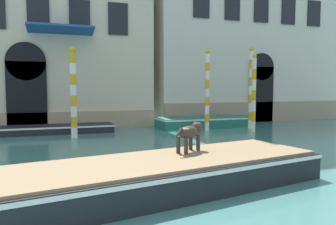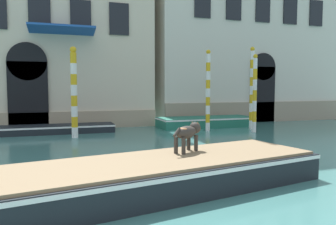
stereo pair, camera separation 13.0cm
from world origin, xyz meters
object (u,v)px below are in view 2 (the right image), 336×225
Objects in this scene: dog_on_deck at (188,133)px; boat_moored_near_palazzo at (57,129)px; mooring_pole_0 at (255,93)px; mooring_pole_1 at (74,92)px; boat_foreground at (169,172)px; mooring_pole_2 at (252,88)px; boat_moored_far at (206,122)px; mooring_pole_3 at (208,90)px.

dog_on_deck is 0.17× the size of boat_moored_near_palazzo.
mooring_pole_0 is 8.49m from mooring_pole_1.
dog_on_deck reaches higher than boat_foreground.
mooring_pole_2 is at bearing 1.39° from mooring_pole_1.
dog_on_deck is (0.66, 0.54, 0.77)m from boat_foreground.
boat_moored_far is (7.88, 0.03, 0.08)m from boat_moored_near_palazzo.
boat_moored_far is at bearing 50.66° from boat_foreground.
mooring_pole_1 is (0.78, -1.78, 1.79)m from boat_moored_near_palazzo.
mooring_pole_3 is (-1.97, 1.14, 0.13)m from mooring_pole_0.
boat_moored_far is 1.36× the size of mooring_pole_1.
boat_foreground is 1.36× the size of boat_moored_far.
mooring_pole_0 reaches higher than boat_moored_far.
mooring_pole_1 reaches higher than boat_moored_far.
boat_moored_near_palazzo is at bearing 93.16° from boat_foreground.
mooring_pole_3 reaches higher than boat_foreground.
mooring_pole_2 is (6.71, 7.81, 1.05)m from dog_on_deck.
mooring_pole_0 is at bearing -16.98° from boat_moored_near_palazzo.
mooring_pole_3 is at bearing 49.32° from boat_foreground.
mooring_pole_3 is at bearing 149.91° from mooring_pole_0.
boat_moored_far is at bearing 68.71° from mooring_pole_3.
dog_on_deck is 0.21× the size of mooring_pole_2.
mooring_pole_0 is 0.96× the size of mooring_pole_1.
mooring_pole_2 reaches higher than boat_moored_near_palazzo.
boat_foreground is 1.79× the size of mooring_pole_3.
mooring_pole_3 is at bearing -12.84° from boat_moored_near_palazzo.
boat_moored_far is at bearing 140.18° from mooring_pole_2.
mooring_pole_2 reaches higher than mooring_pole_0.
mooring_pole_0 is at bearing -30.09° from mooring_pole_3.
boat_moored_far is at bearing 115.90° from mooring_pole_0.
mooring_pole_3 is at bearing -112.43° from boat_moored_far.
mooring_pole_1 is (-1.65, 8.13, 1.65)m from boat_foreground.
boat_moored_near_palazzo is at bearing 170.95° from mooring_pole_2.
dog_on_deck is 10.35m from mooring_pole_2.
mooring_pole_0 is at bearing 36.04° from boat_foreground.
boat_moored_far is (4.80, 9.40, -0.83)m from dog_on_deck.
mooring_pole_3 is at bearing 26.37° from dog_on_deck.
mooring_pole_0 is 0.93× the size of mooring_pole_3.
boat_moored_near_palazzo is at bearing 167.69° from mooring_pole_3.
boat_foreground is at bearing -120.10° from mooring_pole_3.
mooring_pole_0 is (1.34, -2.75, 1.63)m from boat_moored_far.
mooring_pole_1 is at bearing -66.98° from boat_moored_near_palazzo.
mooring_pole_1 is 9.02m from mooring_pole_2.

